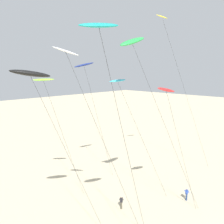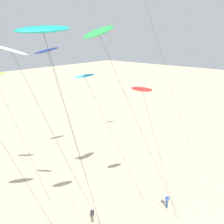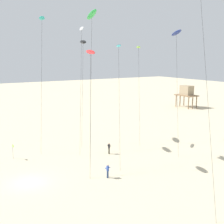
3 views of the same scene
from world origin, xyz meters
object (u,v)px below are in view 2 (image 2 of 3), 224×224
(kite_cyan, at_px, (86,78))
(kite_navy, at_px, (47,52))
(kite_red, at_px, (142,90))
(kite_flyer_middle, at_px, (167,201))
(kite_green, at_px, (99,33))
(kite_teal, at_px, (44,33))
(kite_flyer_nearest, at_px, (92,215))
(kite_white, at_px, (14,56))

(kite_cyan, relative_size, kite_navy, 0.88)
(kite_red, height_order, kite_flyer_middle, kite_red)
(kite_navy, bearing_deg, kite_green, -106.34)
(kite_green, relative_size, kite_flyer_middle, 12.09)
(kite_cyan, xyz_separation_m, kite_red, (1.88, -5.32, -0.74))
(kite_teal, height_order, kite_flyer_middle, kite_teal)
(kite_teal, relative_size, kite_flyer_middle, 11.91)
(kite_flyer_nearest, relative_size, kite_flyer_middle, 1.00)
(kite_cyan, bearing_deg, kite_red, -70.52)
(kite_cyan, height_order, kite_navy, kite_navy)
(kite_red, distance_m, kite_navy, 14.23)
(kite_navy, bearing_deg, kite_teal, -126.30)
(kite_cyan, relative_size, kite_flyer_nearest, 9.36)
(kite_red, bearing_deg, kite_cyan, 109.48)
(kite_teal, xyz_separation_m, kite_flyer_nearest, (9.06, 6.15, -18.49))
(kite_red, relative_size, kite_teal, 0.75)
(kite_cyan, bearing_deg, kite_green, -114.11)
(kite_green, xyz_separation_m, kite_red, (3.36, -2.01, -4.93))
(kite_red, xyz_separation_m, kite_flyer_middle, (4.86, -0.49, -13.51))
(kite_red, distance_m, kite_flyer_nearest, 14.36)
(kite_cyan, distance_m, kite_flyer_nearest, 14.32)
(kite_green, relative_size, kite_flyer_nearest, 12.09)
(kite_white, bearing_deg, kite_flyer_nearest, 3.01)
(kite_flyer_middle, bearing_deg, kite_navy, 108.13)
(kite_cyan, xyz_separation_m, kite_flyer_middle, (6.75, -5.81, -14.25))
(kite_cyan, height_order, kite_flyer_nearest, kite_cyan)
(kite_green, xyz_separation_m, kite_flyer_middle, (8.23, -2.50, -18.44))
(kite_flyer_nearest, xyz_separation_m, kite_flyer_middle, (7.39, -4.64, 0.00))
(kite_navy, distance_m, kite_flyer_nearest, 19.20)
(kite_red, distance_m, kite_flyer_middle, 14.37)
(kite_navy, bearing_deg, kite_cyan, -103.17)
(kite_white, bearing_deg, kite_navy, 45.05)
(kite_red, relative_size, kite_flyer_middle, 8.97)
(kite_teal, bearing_deg, kite_green, 26.04)
(kite_green, height_order, kite_teal, kite_green)
(kite_white, relative_size, kite_flyer_middle, 11.20)
(kite_teal, distance_m, kite_navy, 19.92)
(kite_white, bearing_deg, kite_teal, -104.98)
(kite_cyan, height_order, kite_teal, kite_teal)
(kite_green, height_order, kite_flyer_middle, kite_green)
(kite_red, bearing_deg, kite_navy, 89.44)
(kite_white, relative_size, kite_navy, 1.05)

